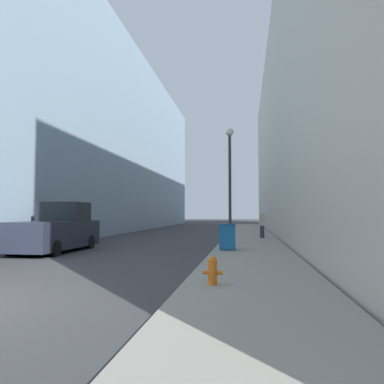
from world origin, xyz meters
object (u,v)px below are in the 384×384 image
pickup_truck (55,231)px  fire_hydrant (213,270)px  lamppost (230,174)px  pedestrian_on_sidewalk (262,225)px  trash_bin (227,237)px

pickup_truck → fire_hydrant: bearing=-44.0°
fire_hydrant → pickup_truck: (-7.79, 7.52, 0.47)m
fire_hydrant → lamppost: size_ratio=0.10×
fire_hydrant → pedestrian_on_sidewalk: pedestrian_on_sidewalk is taller
fire_hydrant → pedestrian_on_sidewalk: 16.04m
fire_hydrant → trash_bin: size_ratio=0.56×
pickup_truck → pedestrian_on_sidewalk: pickup_truck is taller
trash_bin → lamppost: bearing=91.1°
pickup_truck → pedestrian_on_sidewalk: bearing=41.5°
fire_hydrant → lamppost: 13.00m
pickup_truck → pedestrian_on_sidewalk: (9.52, 8.42, -0.00)m
pedestrian_on_sidewalk → fire_hydrant: bearing=-96.2°
lamppost → pickup_truck: size_ratio=1.18×
lamppost → pedestrian_on_sidewalk: 4.88m
trash_bin → fire_hydrant: bearing=-89.5°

